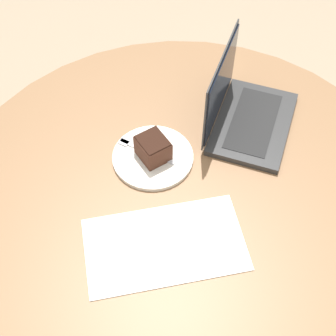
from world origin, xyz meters
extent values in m
plane|color=gray|center=(0.00, 0.00, 0.00)|extent=(12.00, 12.00, 0.00)
cylinder|color=brown|center=(0.00, 0.00, 0.01)|extent=(0.47, 0.47, 0.02)
cylinder|color=brown|center=(0.00, 0.00, 0.35)|extent=(0.11, 0.11, 0.66)
cylinder|color=brown|center=(0.00, 0.00, 0.69)|extent=(1.27, 1.27, 0.03)
cube|color=#472D1E|center=(-0.62, 0.39, 0.23)|extent=(0.04, 0.04, 0.45)
cube|color=white|center=(-0.03, -0.14, 0.71)|extent=(0.43, 0.32, 0.00)
cylinder|color=silver|center=(-0.10, 0.11, 0.71)|extent=(0.22, 0.22, 0.01)
cube|color=#472619|center=(-0.10, 0.11, 0.75)|extent=(0.11, 0.11, 0.06)
cube|color=black|center=(-0.10, 0.11, 0.78)|extent=(0.10, 0.10, 0.00)
cube|color=silver|center=(-0.12, 0.12, 0.72)|extent=(0.16, 0.07, 0.00)
cube|color=silver|center=(-0.18, 0.15, 0.72)|extent=(0.04, 0.03, 0.00)
cube|color=#2D2D2D|center=(0.17, 0.27, 0.72)|extent=(0.26, 0.34, 0.02)
cube|color=black|center=(0.17, 0.27, 0.73)|extent=(0.17, 0.27, 0.00)
cube|color=#2D2D2D|center=(0.06, 0.29, 0.83)|extent=(0.07, 0.30, 0.21)
cube|color=black|center=(0.07, 0.29, 0.83)|extent=(0.06, 0.28, 0.20)
camera|label=1|loc=(0.05, -0.66, 1.71)|focal=50.00mm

